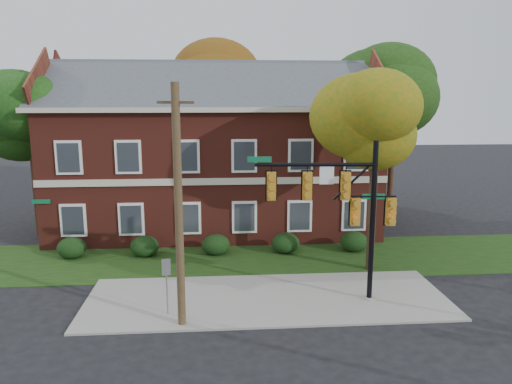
{
  "coord_description": "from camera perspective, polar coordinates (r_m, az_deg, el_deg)",
  "views": [
    {
      "loc": [
        -1.84,
        -17.21,
        7.86
      ],
      "look_at": [
        -0.28,
        3.0,
        3.89
      ],
      "focal_mm": 35.0,
      "sensor_mm": 36.0,
      "label": 1
    }
  ],
  "objects": [
    {
      "name": "ground",
      "position": [
        19.0,
        1.58,
        -13.36
      ],
      "size": [
        120.0,
        120.0,
        0.0
      ],
      "primitive_type": "plane",
      "color": "black",
      "rests_on": "ground"
    },
    {
      "name": "tree_right_rear",
      "position": [
        32.02,
        16.28,
        11.1
      ],
      "size": [
        6.3,
        5.95,
        10.62
      ],
      "color": "black",
      "rests_on": "ground"
    },
    {
      "name": "sign_post",
      "position": [
        18.31,
        -10.19,
        -9.59
      ],
      "size": [
        0.31,
        0.11,
        2.14
      ],
      "rotation": [
        0.0,
        0.0,
        0.23
      ],
      "color": "slate",
      "rests_on": "ground"
    },
    {
      "name": "hedge_right",
      "position": [
        25.23,
        3.4,
        -5.85
      ],
      "size": [
        1.4,
        1.26,
        1.05
      ],
      "primitive_type": "ellipsoid",
      "color": "black",
      "rests_on": "ground"
    },
    {
      "name": "tree_left_rear",
      "position": [
        29.76,
        -24.06,
        7.85
      ],
      "size": [
        5.4,
        5.1,
        8.88
      ],
      "color": "black",
      "rests_on": "ground"
    },
    {
      "name": "tree_far_rear",
      "position": [
        37.03,
        -2.65,
        12.58
      ],
      "size": [
        6.84,
        6.46,
        11.52
      ],
      "color": "black",
      "rests_on": "ground"
    },
    {
      "name": "tree_near_right",
      "position": [
        22.26,
        14.23,
        7.67
      ],
      "size": [
        4.5,
        4.25,
        8.58
      ],
      "color": "black",
      "rests_on": "ground"
    },
    {
      "name": "hedge_far_left",
      "position": [
        26.01,
        -20.31,
        -6.02
      ],
      "size": [
        1.4,
        1.26,
        1.05
      ],
      "primitive_type": "ellipsoid",
      "color": "black",
      "rests_on": "ground"
    },
    {
      "name": "hedge_left",
      "position": [
        25.27,
        -12.62,
        -6.08
      ],
      "size": [
        1.4,
        1.26,
        1.05
      ],
      "primitive_type": "ellipsoid",
      "color": "black",
      "rests_on": "ground"
    },
    {
      "name": "traffic_signal",
      "position": [
        18.9,
        9.98,
        -1.32
      ],
      "size": [
        5.57,
        0.66,
        6.22
      ],
      "rotation": [
        0.0,
        0.0,
        -0.07
      ],
      "color": "gray",
      "rests_on": "ground"
    },
    {
      "name": "utility_pole",
      "position": [
        16.67,
        -8.84,
        -1.78
      ],
      "size": [
        1.22,
        0.58,
        8.26
      ],
      "rotation": [
        0.0,
        0.0,
        -0.39
      ],
      "color": "#443420",
      "rests_on": "ground"
    },
    {
      "name": "sidewalk",
      "position": [
        19.9,
        1.28,
        -12.07
      ],
      "size": [
        14.0,
        5.0,
        0.08
      ],
      "primitive_type": "cube",
      "color": "gray",
      "rests_on": "ground"
    },
    {
      "name": "grass_strip",
      "position": [
        24.56,
        0.11,
        -7.54
      ],
      "size": [
        30.0,
        6.0,
        0.04
      ],
      "primitive_type": "cube",
      "color": "#193811",
      "rests_on": "ground"
    },
    {
      "name": "apartment_building",
      "position": [
        29.3,
        -4.73,
        5.4
      ],
      "size": [
        18.8,
        8.8,
        9.74
      ],
      "color": "maroon",
      "rests_on": "ground"
    },
    {
      "name": "hedge_center",
      "position": [
        25.01,
        -4.61,
        -6.02
      ],
      "size": [
        1.4,
        1.26,
        1.05
      ],
      "primitive_type": "ellipsoid",
      "color": "black",
      "rests_on": "ground"
    },
    {
      "name": "hedge_far_right",
      "position": [
        25.92,
        11.13,
        -5.58
      ],
      "size": [
        1.4,
        1.26,
        1.05
      ],
      "primitive_type": "ellipsoid",
      "color": "black",
      "rests_on": "ground"
    }
  ]
}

